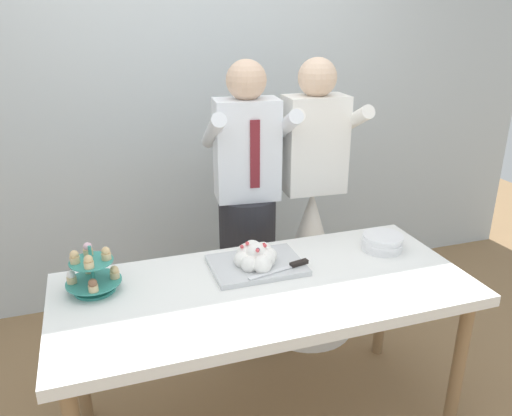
{
  "coord_description": "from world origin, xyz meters",
  "views": [
    {
      "loc": [
        -0.64,
        -1.81,
        1.88
      ],
      "look_at": [
        0.01,
        0.15,
        1.07
      ],
      "focal_mm": 35.42,
      "sensor_mm": 36.0,
      "label": 1
    }
  ],
  "objects": [
    {
      "name": "rear_wall",
      "position": [
        0.0,
        1.45,
        1.45
      ],
      "size": [
        5.2,
        0.1,
        2.9
      ],
      "primitive_type": "cube",
      "color": "silver",
      "rests_on": "ground_plane"
    },
    {
      "name": "person_bride",
      "position": [
        0.53,
        0.69,
        0.58
      ],
      "size": [
        0.56,
        0.56,
        1.66
      ],
      "color": "white",
      "rests_on": "ground_plane"
    },
    {
      "name": "plate_stack",
      "position": [
        0.66,
        0.15,
        0.81
      ],
      "size": [
        0.2,
        0.2,
        0.08
      ],
      "color": "white",
      "rests_on": "dessert_table"
    },
    {
      "name": "person_groom",
      "position": [
        0.14,
        0.7,
        0.75
      ],
      "size": [
        0.5,
        0.53,
        1.66
      ],
      "color": "#232328",
      "rests_on": "ground_plane"
    },
    {
      "name": "main_cake_tray",
      "position": [
        0.01,
        0.16,
        0.82
      ],
      "size": [
        0.43,
        0.31,
        0.13
      ],
      "color": "silver",
      "rests_on": "dessert_table"
    },
    {
      "name": "cupcake_stand",
      "position": [
        -0.7,
        0.18,
        0.86
      ],
      "size": [
        0.23,
        0.23,
        0.21
      ],
      "color": "teal",
      "rests_on": "dessert_table"
    },
    {
      "name": "dessert_table",
      "position": [
        0.0,
        0.0,
        0.7
      ],
      "size": [
        1.8,
        0.8,
        0.78
      ],
      "color": "white",
      "rests_on": "ground_plane"
    }
  ]
}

